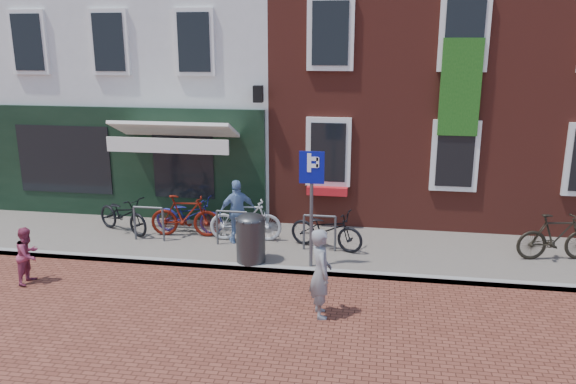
% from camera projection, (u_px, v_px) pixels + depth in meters
% --- Properties ---
extents(ground, '(80.00, 80.00, 0.00)m').
position_uv_depth(ground, '(288.00, 274.00, 11.61)').
color(ground, brown).
extents(sidewalk, '(24.00, 3.00, 0.10)m').
position_uv_depth(sidewalk, '(342.00, 249.00, 12.87)').
color(sidewalk, slate).
rests_on(sidewalk, ground).
extents(building_stucco, '(8.00, 8.00, 9.00)m').
position_uv_depth(building_stucco, '(169.00, 46.00, 17.92)').
color(building_stucco, silver).
rests_on(building_stucco, ground).
extents(building_brick_mid, '(6.00, 8.00, 10.00)m').
position_uv_depth(building_brick_mid, '(394.00, 28.00, 16.69)').
color(building_brick_mid, maroon).
rests_on(building_brick_mid, ground).
extents(litter_bin, '(0.61, 0.61, 1.12)m').
position_uv_depth(litter_bin, '(251.00, 235.00, 11.86)').
color(litter_bin, '#343537').
rests_on(litter_bin, sidewalk).
extents(parking_sign, '(0.50, 0.08, 2.43)m').
position_uv_depth(parking_sign, '(312.00, 189.00, 11.32)').
color(parking_sign, '#4C4C4F').
rests_on(parking_sign, sidewalk).
extents(woman, '(0.54, 0.66, 1.58)m').
position_uv_depth(woman, '(321.00, 273.00, 9.65)').
color(woman, gray).
rests_on(woman, ground).
extents(boy, '(0.44, 0.56, 1.14)m').
position_uv_depth(boy, '(28.00, 255.00, 11.06)').
color(boy, '#993652').
rests_on(boy, ground).
extents(cafe_person, '(0.94, 0.74, 1.48)m').
position_uv_depth(cafe_person, '(238.00, 212.00, 12.97)').
color(cafe_person, '#6C89B6').
rests_on(cafe_person, sidewalk).
extents(bicycle_0, '(1.82, 1.33, 0.91)m').
position_uv_depth(bicycle_0, '(123.00, 214.00, 13.73)').
color(bicycle_0, black).
rests_on(bicycle_0, sidewalk).
extents(bicycle_1, '(1.71, 0.60, 1.01)m').
position_uv_depth(bicycle_1, '(185.00, 216.00, 13.44)').
color(bicycle_1, '#5C1108').
rests_on(bicycle_1, sidewalk).
extents(bicycle_2, '(1.78, 0.75, 0.91)m').
position_uv_depth(bicycle_2, '(189.00, 215.00, 13.69)').
color(bicycle_2, navy).
rests_on(bicycle_2, sidewalk).
extents(bicycle_3, '(1.72, 0.63, 1.01)m').
position_uv_depth(bicycle_3, '(245.00, 220.00, 13.14)').
color(bicycle_3, '#B7B8BA').
rests_on(bicycle_3, sidewalk).
extents(bicycle_4, '(1.84, 1.11, 0.91)m').
position_uv_depth(bicycle_4, '(326.00, 229.00, 12.65)').
color(bicycle_4, black).
rests_on(bicycle_4, sidewalk).
extents(bicycle_5, '(1.74, 0.77, 1.01)m').
position_uv_depth(bicycle_5, '(557.00, 237.00, 11.98)').
color(bicycle_5, black).
rests_on(bicycle_5, sidewalk).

